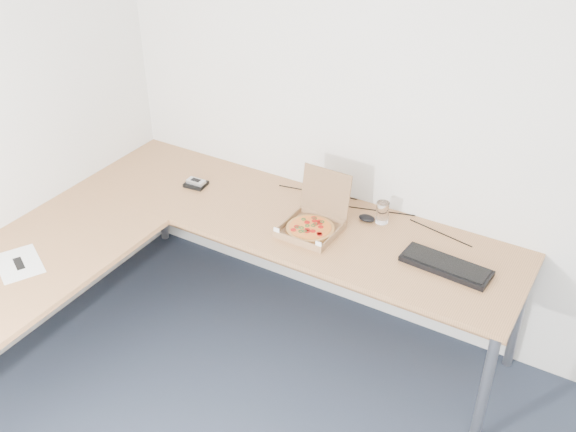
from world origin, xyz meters
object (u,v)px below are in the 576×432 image
Objects in this scene: pizza_box at (312,225)px; wallet at (196,184)px; drinking_glass at (382,212)px; keyboard at (446,266)px; desk at (195,243)px.

pizza_box is 0.80m from wallet.
drinking_glass is 1.00× the size of wallet.
pizza_box reaches higher than keyboard.
drinking_glass reaches higher than desk.
desk is 7.70× the size of pizza_box.
keyboard is at bearing 19.26° from desk.
drinking_glass is 0.48m from keyboard.
drinking_glass reaches higher than wallet.
keyboard is 1.51m from wallet.
keyboard reaches higher than wallet.
pizza_box reaches higher than drinking_glass.
desk is 0.54m from wallet.
pizza_box is 2.73× the size of wallet.
wallet is (-0.32, 0.44, 0.04)m from desk.
pizza_box reaches higher than desk.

